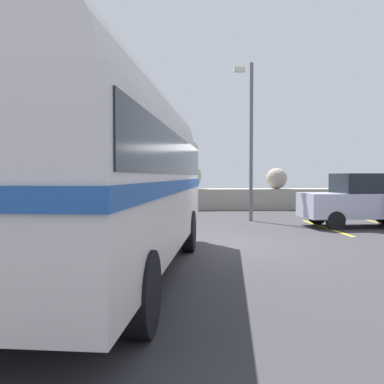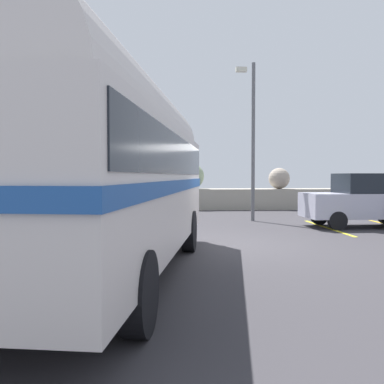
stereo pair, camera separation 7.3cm
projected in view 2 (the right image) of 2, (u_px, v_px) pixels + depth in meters
name	position (u px, v px, depth m)	size (l,w,h in m)	color
ground	(223.00, 247.00, 10.48)	(32.00, 26.00, 0.02)	#343237
breakwater	(190.00, 196.00, 22.21)	(31.36, 1.80, 2.46)	#9C9689
vintage_coach	(110.00, 161.00, 7.24)	(3.75, 8.86, 3.70)	black
parked_car_nearest	(365.00, 200.00, 14.45)	(4.14, 1.81, 1.86)	black
lamp_post	(252.00, 132.00, 16.35)	(0.65, 0.87, 6.20)	#5B5B60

